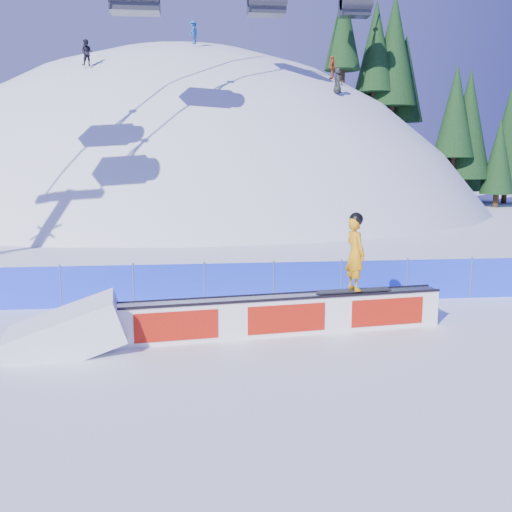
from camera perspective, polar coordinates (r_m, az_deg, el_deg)
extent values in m
plane|color=white|center=(12.25, -9.53, -10.14)|extent=(160.00, 160.00, 0.00)
sphere|color=white|center=(57.91, -6.54, -13.02)|extent=(64.00, 64.00, 64.00)
cylinder|color=#312113|center=(57.04, 6.28, 17.33)|extent=(0.50, 0.50, 1.40)
cone|color=black|center=(57.74, 6.35, 21.32)|extent=(3.04, 3.04, 6.91)
cylinder|color=#312113|center=(52.87, 10.56, 16.20)|extent=(0.50, 0.50, 1.40)
cone|color=black|center=(53.79, 10.75, 21.94)|extent=(4.24, 4.24, 9.65)
cylinder|color=#312113|center=(54.00, 11.23, 15.55)|extent=(0.50, 0.50, 1.40)
cone|color=black|center=(54.59, 11.38, 19.79)|extent=(3.04, 3.04, 6.92)
cylinder|color=#312113|center=(52.62, 14.68, 13.37)|extent=(0.50, 0.50, 1.40)
cone|color=black|center=(53.16, 14.90, 18.35)|extent=(3.55, 3.55, 8.07)
cylinder|color=#312113|center=(58.96, 13.87, 12.06)|extent=(0.50, 0.50, 1.40)
cone|color=black|center=(59.41, 14.06, 16.75)|extent=(3.75, 3.75, 8.53)
cylinder|color=#312113|center=(58.68, 15.38, 10.86)|extent=(0.50, 0.50, 1.40)
cone|color=black|center=(58.94, 15.55, 14.75)|extent=(3.00, 3.00, 6.83)
cylinder|color=#312113|center=(62.08, 16.56, 7.92)|extent=(0.50, 0.50, 1.40)
cone|color=black|center=(62.22, 16.81, 13.03)|extent=(4.36, 4.36, 9.91)
cylinder|color=#312113|center=(58.32, 19.11, 6.89)|extent=(0.50, 0.50, 1.40)
cone|color=black|center=(58.35, 19.37, 11.67)|extent=(3.76, 3.76, 8.54)
cylinder|color=#312113|center=(59.91, 20.36, 5.54)|extent=(0.50, 0.50, 1.40)
cone|color=black|center=(59.84, 20.66, 10.59)|extent=(4.12, 4.12, 9.37)
cylinder|color=#312113|center=(61.78, 22.11, 5.54)|extent=(0.50, 0.50, 1.40)
cone|color=black|center=(61.69, 22.39, 9.99)|extent=(3.70, 3.70, 8.41)
cylinder|color=#312113|center=(57.73, 24.26, 5.17)|extent=(0.50, 0.50, 1.40)
cube|color=#1C38F4|center=(16.42, -8.67, -2.90)|extent=(22.00, 0.03, 1.20)
cylinder|color=#444F7C|center=(16.82, -18.94, -2.84)|extent=(0.05, 0.05, 1.30)
cylinder|color=#444F7C|center=(16.49, -12.15, -2.77)|extent=(0.05, 0.05, 1.30)
cylinder|color=#444F7C|center=(16.39, -5.17, -2.67)|extent=(0.05, 0.05, 1.30)
cylinder|color=#444F7C|center=(16.54, 1.78, -2.53)|extent=(0.05, 0.05, 1.30)
cylinder|color=#444F7C|center=(16.92, 8.51, -2.35)|extent=(0.05, 0.05, 1.30)
cylinder|color=#444F7C|center=(17.53, 14.86, -2.16)|extent=(0.05, 0.05, 1.30)
cylinder|color=#444F7C|center=(18.33, 20.71, -1.95)|extent=(0.05, 0.05, 1.30)
cylinder|color=#292931|center=(50.04, 10.03, 23.85)|extent=(2.40, 1.50, 1.50)
cube|color=white|center=(13.66, 2.78, -6.00)|extent=(7.91, 1.54, 0.89)
cube|color=gray|center=(13.54, 2.80, -4.10)|extent=(7.83, 1.55, 0.04)
cube|color=black|center=(13.30, 3.12, -4.32)|extent=(7.84, 1.08, 0.06)
cube|color=black|center=(13.78, 2.49, -3.82)|extent=(7.84, 1.08, 0.06)
cube|color=red|center=(13.42, 3.10, -6.28)|extent=(7.45, 1.01, 0.67)
cube|color=red|center=(13.90, 2.48, -5.73)|extent=(7.45, 1.01, 0.67)
cube|color=black|center=(14.13, 9.78, -3.42)|extent=(1.87, 0.57, 0.04)
imported|color=orange|center=(13.96, 9.88, 0.23)|extent=(0.59, 0.74, 1.79)
sphere|color=black|center=(13.85, 9.98, 3.64)|extent=(0.33, 0.33, 0.33)
imported|color=black|center=(41.08, -16.57, 18.94)|extent=(0.91, 0.77, 1.65)
imported|color=#C3401B|center=(44.47, 7.63, 18.19)|extent=(0.76, 1.05, 1.65)
imported|color=#1B53A4|center=(45.30, -6.27, 21.35)|extent=(1.00, 1.23, 1.65)
imported|color=black|center=(40.93, 8.18, 16.99)|extent=(0.96, 0.91, 1.65)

